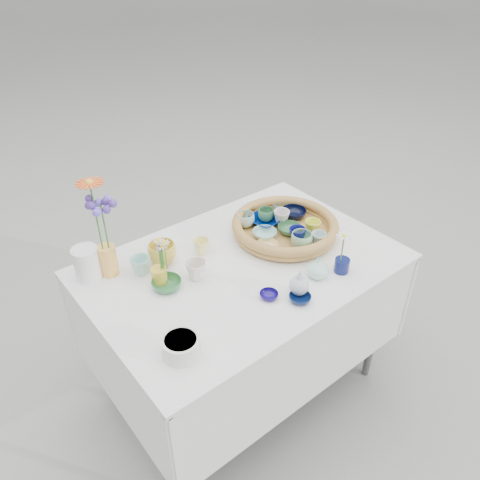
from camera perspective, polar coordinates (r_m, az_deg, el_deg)
ground at (r=2.47m, az=0.30°, el=-17.18°), size 80.00×80.00×0.00m
display_table at (r=2.47m, az=0.30°, el=-17.18°), size 1.26×0.86×0.77m
wicker_tray at (r=2.09m, az=5.48°, el=1.55°), size 0.47×0.47×0.08m
tray_ceramic_0 at (r=2.14m, az=3.07°, el=2.37°), size 0.16×0.16×0.03m
tray_ceramic_1 at (r=2.20m, az=6.56°, el=3.26°), size 0.14×0.14×0.04m
tray_ceramic_2 at (r=2.08m, az=8.82°, el=1.55°), size 0.07×0.07×0.07m
tray_ceramic_3 at (r=2.09m, az=6.06°, el=1.30°), size 0.13×0.13×0.03m
tray_ceramic_4 at (r=1.98m, az=7.50°, el=-0.08°), size 0.11×0.11×0.07m
tray_ceramic_5 at (r=2.04m, az=3.02°, el=0.71°), size 0.13×0.13×0.03m
tray_ceramic_6 at (r=2.11m, az=0.66°, el=2.47°), size 0.09×0.09×0.07m
tray_ceramic_7 at (r=2.13m, az=5.08°, el=2.75°), size 0.10×0.10×0.07m
tray_ceramic_8 at (r=2.27m, az=5.00°, el=4.32°), size 0.11×0.11×0.03m
tray_ceramic_9 at (r=2.02m, az=6.98°, el=0.58°), size 0.08×0.08×0.07m
tray_ceramic_10 at (r=1.97m, az=3.37°, el=-0.79°), size 0.12×0.12×0.03m
tray_ceramic_11 at (r=2.01m, az=9.53°, el=0.11°), size 0.06×0.06×0.06m
tray_ceramic_12 at (r=2.16m, az=3.18°, el=3.07°), size 0.10×0.10×0.06m
loose_ceramic_0 at (r=1.93m, az=-9.47°, el=-1.62°), size 0.14×0.14×0.09m
loose_ceramic_1 at (r=1.97m, az=-4.72°, el=-0.79°), size 0.07×0.07×0.07m
loose_ceramic_2 at (r=1.82m, az=-8.94°, el=-5.35°), size 0.14×0.14×0.04m
loose_ceramic_3 at (r=1.84m, az=-5.36°, el=-3.68°), size 0.09×0.09×0.08m
loose_ceramic_4 at (r=1.76m, az=3.54°, el=-6.74°), size 0.09×0.09×0.02m
loose_ceramic_5 at (r=1.90m, az=-12.02°, el=-3.06°), size 0.09×0.09×0.07m
loose_ceramic_6 at (r=1.75m, az=7.31°, el=-7.05°), size 0.08×0.08×0.03m
fluted_bowl at (r=1.55m, az=-7.20°, el=-12.76°), size 0.13×0.13×0.07m
bud_vase_paleblue at (r=1.76m, az=7.27°, el=-5.03°), size 0.10×0.10×0.12m
bud_vase_seafoam at (r=1.86m, az=9.49°, el=-3.33°), size 0.10×0.10×0.09m
bud_vase_cobalt at (r=1.91m, az=12.31°, el=-3.04°), size 0.07×0.07×0.06m
single_daisy at (r=1.85m, az=12.38°, el=-1.05°), size 0.10×0.10×0.14m
tall_vase_yellow at (r=1.91m, az=-15.75°, el=-2.40°), size 0.07×0.07×0.13m
gerbera at (r=1.79m, az=-17.10°, el=2.68°), size 0.15×0.15×0.30m
hydrangea at (r=1.81m, az=-16.17°, el=1.64°), size 0.10×0.10×0.27m
white_pitcher at (r=1.91m, az=-18.15°, el=-2.73°), size 0.17×0.14×0.14m
daisy_cup at (r=1.84m, az=-9.83°, el=-4.29°), size 0.06×0.06×0.07m
daisy_posy at (r=1.78m, az=-9.60°, el=-1.79°), size 0.10×0.10×0.13m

